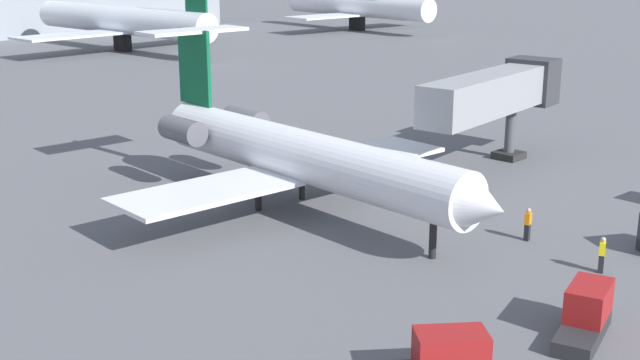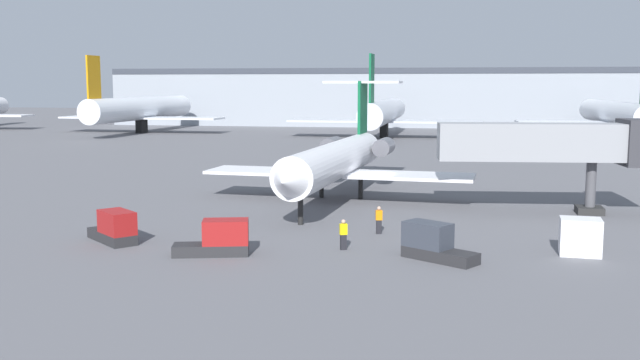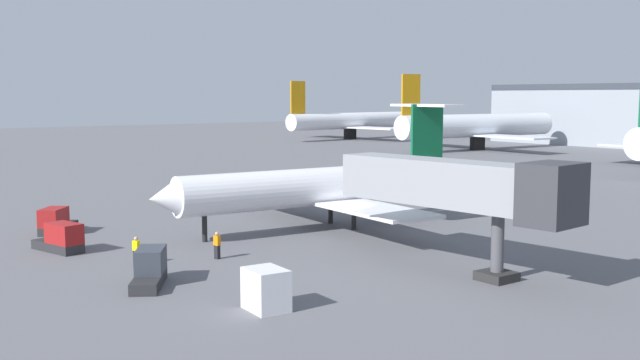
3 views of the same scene
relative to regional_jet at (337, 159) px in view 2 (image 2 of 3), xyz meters
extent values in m
cube|color=#5B5B60|center=(3.04, -0.36, -3.33)|extent=(400.00, 400.00, 0.10)
cylinder|color=white|center=(-0.06, -0.79, -0.06)|extent=(4.49, 22.84, 2.83)
cone|color=white|center=(-0.95, -12.90, -0.06)|extent=(2.85, 2.39, 2.69)
cone|color=white|center=(0.84, 11.43, -0.06)|extent=(2.59, 2.77, 2.41)
cube|color=white|center=(5.66, -0.20, -1.17)|extent=(9.92, 5.09, 0.24)
cube|color=white|center=(-5.63, 0.63, -1.17)|extent=(9.92, 5.09, 0.24)
cylinder|color=#595960|center=(2.86, 7.37, 0.34)|extent=(1.73, 3.30, 1.50)
cylinder|color=#595960|center=(-1.76, 7.71, 0.34)|extent=(1.73, 3.30, 1.50)
cube|color=#0C5933|center=(0.70, 9.53, 3.69)|extent=(0.47, 3.21, 4.67)
cube|color=white|center=(0.70, 9.53, 5.93)|extent=(6.96, 2.89, 0.20)
cylinder|color=black|center=(-0.74, -10.11, -2.37)|extent=(0.36, 0.36, 1.80)
cylinder|color=black|center=(1.68, 1.09, -2.37)|extent=(0.36, 0.36, 1.80)
cylinder|color=black|center=(-1.51, 1.33, -2.37)|extent=(0.36, 0.36, 1.80)
cube|color=gray|center=(14.84, -2.81, 1.76)|extent=(14.37, 4.14, 2.60)
cube|color=#333338|center=(21.48, -2.08, 1.76)|extent=(2.74, 3.44, 3.20)
cylinder|color=#4C4C51|center=(18.36, -2.43, -1.41)|extent=(0.70, 0.70, 3.74)
cube|color=#262626|center=(18.36, -2.43, -3.03)|extent=(1.80, 1.80, 0.50)
cube|color=black|center=(3.09, -16.64, -2.85)|extent=(0.39, 0.35, 0.85)
cube|color=yellow|center=(3.09, -16.64, -2.13)|extent=(0.47, 0.40, 0.60)
sphere|color=tan|center=(3.09, -16.64, -1.71)|extent=(0.24, 0.24, 0.24)
cube|color=black|center=(4.55, -12.02, -2.85)|extent=(0.37, 0.31, 0.85)
cube|color=orange|center=(4.55, -12.02, -2.13)|extent=(0.45, 0.34, 0.60)
sphere|color=tan|center=(4.55, -12.02, -1.71)|extent=(0.24, 0.24, 0.24)
cube|color=#262628|center=(-10.41, -17.06, -2.98)|extent=(3.95, 3.66, 0.60)
cube|color=maroon|center=(-9.80, -17.58, -2.03)|extent=(2.73, 2.62, 1.30)
cube|color=#262628|center=(-3.66, -19.20, -2.98)|extent=(4.23, 2.38, 0.60)
cube|color=maroon|center=(-2.88, -18.99, -2.03)|extent=(2.68, 1.97, 1.30)
cube|color=#262628|center=(8.38, -18.17, -2.98)|extent=(4.12, 3.33, 0.60)
cube|color=#333842|center=(7.70, -17.74, -2.03)|extent=(2.78, 2.47, 1.30)
cube|color=silver|center=(15.66, -15.49, -2.29)|extent=(2.21, 1.76, 1.97)
cube|color=#8C939E|center=(3.04, 104.15, 2.90)|extent=(138.39, 18.37, 12.35)
cube|color=#333842|center=(3.04, 95.16, 8.47)|extent=(138.39, 0.60, 1.20)
cylinder|color=silver|center=(-48.79, 71.23, 1.24)|extent=(5.57, 36.86, 4.24)
cube|color=orange|center=(-49.39, 54.88, 6.86)|extent=(0.45, 4.01, 7.00)
cube|color=silver|center=(-48.79, 71.23, -0.48)|extent=(31.05, 7.12, 0.30)
cube|color=black|center=(-48.79, 71.23, -2.08)|extent=(1.20, 2.80, 2.40)
cylinder|color=silver|center=(-3.08, 66.95, 1.09)|extent=(4.25, 38.68, 3.93)
cube|color=#0C5933|center=(-3.22, 49.62, 6.55)|extent=(0.33, 4.00, 7.00)
cube|color=silver|center=(-3.08, 66.95, -0.48)|extent=(32.51, 6.27, 0.30)
cube|color=black|center=(-3.08, 66.95, -2.08)|extent=(1.20, 2.80, 2.40)
cylinder|color=silver|center=(34.19, 69.91, 1.05)|extent=(5.24, 36.90, 3.84)
cube|color=silver|center=(34.19, 69.91, -0.48)|extent=(31.10, 7.18, 0.30)
cube|color=black|center=(34.19, 69.91, -2.08)|extent=(1.20, 2.80, 2.40)
camera|label=1|loc=(-30.75, -31.83, 10.88)|focal=46.55mm
camera|label=2|loc=(9.09, -55.13, 5.77)|focal=40.63mm
camera|label=3|loc=(44.54, -33.63, 6.71)|focal=41.88mm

